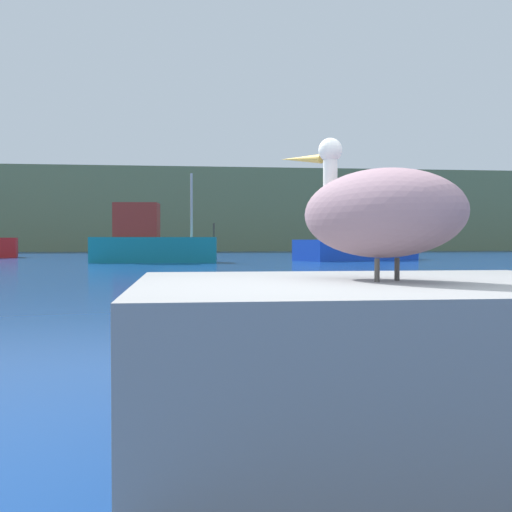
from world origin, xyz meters
name	(u,v)px	position (x,y,z in m)	size (l,w,h in m)	color
ground_plane	(340,455)	(0.00, 0.00, 0.00)	(260.00, 260.00, 0.00)	navy
hillside_backdrop	(192,212)	(0.00, 61.83, 4.11)	(140.00, 11.00, 8.21)	#6B7A51
pier_dock	(379,356)	(0.33, 0.35, 0.44)	(2.82, 2.25, 0.89)	gray
pelican	(378,212)	(0.32, 0.36, 1.29)	(1.06, 1.32, 0.88)	gray
fishing_boat_blue	(358,245)	(8.92, 30.57, 0.84)	(7.78, 5.66, 4.10)	blue
fishing_boat_teal	(150,241)	(-2.54, 27.82, 1.05)	(6.26, 2.29, 4.44)	teal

